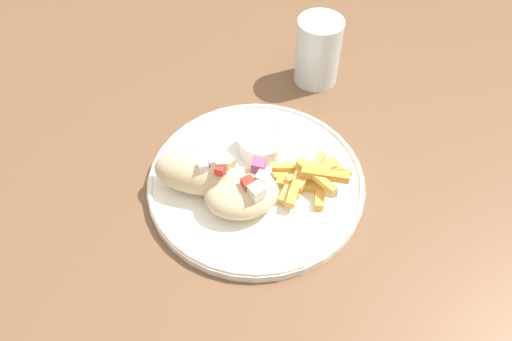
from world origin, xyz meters
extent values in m
plane|color=#4C4238|center=(0.00, 0.00, 0.00)|extent=(10.00, 10.00, 0.00)
cube|color=brown|center=(0.00, 0.00, 0.69)|extent=(1.55, 1.55, 0.04)
cylinder|color=brown|center=(0.70, 0.70, 0.34)|extent=(0.06, 0.06, 0.67)
cylinder|color=white|center=(0.02, -0.05, 0.72)|extent=(0.31, 0.31, 0.01)
torus|color=white|center=(0.02, -0.05, 0.72)|extent=(0.31, 0.31, 0.01)
ellipsoid|color=beige|center=(-0.01, -0.09, 0.75)|extent=(0.12, 0.10, 0.05)
cube|color=#B7D693|center=(0.00, -0.09, 0.77)|extent=(0.02, 0.02, 0.01)
cube|color=red|center=(-0.01, -0.09, 0.77)|extent=(0.02, 0.02, 0.02)
cube|color=white|center=(0.01, -0.09, 0.78)|extent=(0.02, 0.02, 0.01)
cube|color=silver|center=(0.00, -0.11, 0.77)|extent=(0.02, 0.02, 0.02)
cube|color=#A34C84|center=(0.02, -0.07, 0.77)|extent=(0.02, 0.02, 0.02)
cube|color=silver|center=(0.00, -0.10, 0.77)|extent=(0.02, 0.02, 0.01)
ellipsoid|color=beige|center=(-0.05, -0.03, 0.75)|extent=(0.14, 0.12, 0.06)
cube|color=#B7D693|center=(-0.02, -0.05, 0.78)|extent=(0.02, 0.02, 0.02)
cube|color=silver|center=(-0.03, -0.06, 0.79)|extent=(0.02, 0.02, 0.02)
cube|color=#A34C84|center=(-0.05, -0.05, 0.78)|extent=(0.01, 0.01, 0.01)
cube|color=white|center=(-0.05, -0.05, 0.78)|extent=(0.01, 0.01, 0.01)
cube|color=red|center=(-0.03, -0.07, 0.79)|extent=(0.02, 0.02, 0.01)
cube|color=#E5B251|center=(0.07, -0.08, 0.73)|extent=(0.07, 0.07, 0.01)
cube|color=gold|center=(0.10, -0.07, 0.73)|extent=(0.08, 0.02, 0.01)
cube|color=#E5B251|center=(0.11, -0.09, 0.73)|extent=(0.08, 0.03, 0.01)
cube|color=#E5B251|center=(0.11, -0.08, 0.73)|extent=(0.07, 0.03, 0.01)
cube|color=gold|center=(0.07, -0.09, 0.73)|extent=(0.06, 0.05, 0.01)
cube|color=gold|center=(0.08, -0.07, 0.73)|extent=(0.07, 0.03, 0.01)
cube|color=#E5B251|center=(0.08, -0.08, 0.73)|extent=(0.04, 0.06, 0.01)
cube|color=gold|center=(0.10, -0.10, 0.73)|extent=(0.05, 0.08, 0.01)
cube|color=#E5B251|center=(0.07, -0.08, 0.73)|extent=(0.02, 0.06, 0.01)
cube|color=gold|center=(0.07, -0.09, 0.74)|extent=(0.06, 0.07, 0.01)
cube|color=gold|center=(0.08, -0.07, 0.74)|extent=(0.08, 0.04, 0.01)
cube|color=#E5B251|center=(0.09, -0.08, 0.74)|extent=(0.07, 0.05, 0.01)
cube|color=gold|center=(0.09, -0.10, 0.75)|extent=(0.03, 0.07, 0.01)
cube|color=gold|center=(0.11, -0.10, 0.75)|extent=(0.06, 0.05, 0.01)
cube|color=#E5B251|center=(0.10, -0.08, 0.74)|extent=(0.08, 0.01, 0.01)
cylinder|color=white|center=(0.05, -0.01, 0.74)|extent=(0.07, 0.07, 0.03)
cylinder|color=white|center=(0.05, -0.01, 0.75)|extent=(0.05, 0.05, 0.01)
torus|color=white|center=(0.05, -0.01, 0.75)|extent=(0.07, 0.07, 0.00)
cylinder|color=silver|center=(0.21, 0.13, 0.77)|extent=(0.08, 0.08, 0.12)
cylinder|color=silver|center=(0.21, 0.13, 0.75)|extent=(0.07, 0.07, 0.07)
camera|label=1|loc=(-0.15, -0.46, 1.28)|focal=35.00mm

